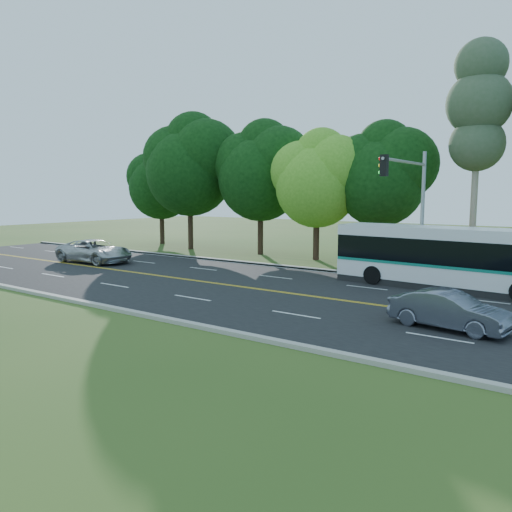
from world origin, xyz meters
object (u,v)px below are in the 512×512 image
Objects in this scene: traffic_signal at (412,195)px; sedan at (449,310)px; transit_bus at (454,259)px; suv at (95,251)px.

traffic_signal is 9.44m from sedan.
sedan is (3.97, -7.59, -3.98)m from traffic_signal.
transit_bus is 2.10× the size of suv.
sedan is 24.85m from suv.
transit_bus is 7.85m from sedan.
transit_bus is (2.23, 0.02, -3.13)m from traffic_signal.
traffic_signal reaches higher than sedan.
traffic_signal is 1.71× the size of sedan.
traffic_signal is 0.59× the size of transit_bus.
transit_bus is at bearing 0.46° from traffic_signal.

